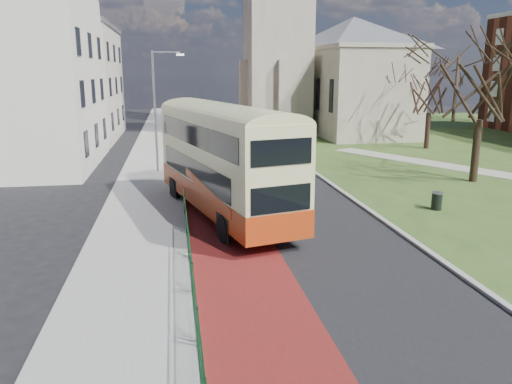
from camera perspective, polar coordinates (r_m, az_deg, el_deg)
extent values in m
plane|color=black|center=(18.05, 2.00, -8.43)|extent=(160.00, 160.00, 0.00)
cube|color=black|center=(37.33, -1.82, 3.12)|extent=(9.00, 120.00, 0.01)
cube|color=#591414|center=(37.08, -5.97, 2.98)|extent=(3.40, 120.00, 0.01)
cube|color=gray|center=(37.04, -11.85, 2.84)|extent=(4.00, 120.00, 0.12)
cube|color=#999993|center=(37.00, -8.75, 2.97)|extent=(0.25, 120.00, 0.13)
cube|color=#999993|center=(40.10, 4.33, 3.90)|extent=(0.25, 80.00, 0.13)
cylinder|color=#0E3E1B|center=(21.17, -8.00, -2.08)|extent=(0.04, 24.00, 0.04)
cylinder|color=#0E3E1B|center=(21.44, -7.92, -4.52)|extent=(0.04, 24.00, 0.04)
cube|color=gray|center=(55.82, 2.46, 18.92)|extent=(6.50, 6.50, 24.00)
cube|color=gray|center=(57.95, 10.80, 11.08)|extent=(9.00, 18.00, 9.00)
pyramid|color=#565960|center=(58.20, 11.17, 19.06)|extent=(9.00, 18.00, 3.60)
cube|color=silver|center=(39.84, -25.49, 11.54)|extent=(10.00, 14.00, 12.50)
cube|color=#B4A998|center=(55.44, -20.95, 11.38)|extent=(10.00, 16.00, 11.00)
cube|color=#565960|center=(55.61, -21.47, 17.29)|extent=(10.30, 16.30, 0.50)
cylinder|color=gray|center=(34.51, -11.46, 8.90)|extent=(0.16, 0.16, 8.00)
cylinder|color=gray|center=(34.42, -10.22, 15.45)|extent=(1.80, 0.10, 0.10)
cube|color=silver|center=(34.42, -8.66, 15.26)|extent=(0.50, 0.18, 0.12)
cube|color=#A4320F|center=(23.89, -3.71, -0.08)|extent=(5.79, 12.57, 1.11)
cube|color=beige|center=(23.48, -3.80, 5.08)|extent=(5.75, 12.51, 3.23)
cube|color=black|center=(23.53, -7.24, 2.54)|extent=(2.55, 9.75, 1.06)
cube|color=black|center=(24.45, -0.94, 3.07)|extent=(2.55, 9.75, 1.06)
cube|color=black|center=(22.95, -7.13, 6.50)|extent=(2.79, 10.70, 1.00)
cube|color=black|center=(23.90, -0.64, 6.88)|extent=(2.79, 10.70, 1.00)
cube|color=black|center=(29.36, -7.88, 4.71)|extent=(2.44, 0.70, 1.17)
cube|color=black|center=(29.16, -7.98, 7.95)|extent=(2.44, 0.70, 1.00)
cube|color=orange|center=(29.10, -8.02, 9.20)|extent=(1.95, 0.59, 0.33)
cylinder|color=black|center=(27.52, -9.24, 0.41)|extent=(0.61, 1.21, 1.16)
cylinder|color=black|center=(28.26, -4.14, 0.89)|extent=(0.61, 1.21, 1.16)
cylinder|color=black|center=(20.28, -3.55, -4.20)|extent=(0.61, 1.21, 1.16)
cylinder|color=black|center=(21.28, 3.04, -3.34)|extent=(0.61, 1.21, 1.16)
cylinder|color=black|center=(34.02, 23.83, 4.32)|extent=(0.48, 0.48, 3.87)
cylinder|color=black|center=(47.68, 19.00, 6.64)|extent=(0.51, 0.51, 3.18)
cylinder|color=black|center=(26.49, 19.96, -1.03)|extent=(0.53, 0.53, 0.84)
cylinder|color=gray|center=(26.39, 20.03, -0.09)|extent=(0.56, 0.56, 0.06)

